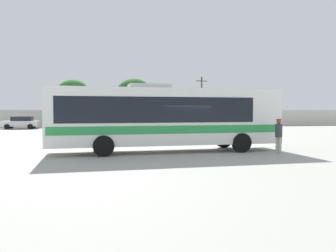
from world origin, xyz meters
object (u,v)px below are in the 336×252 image
at_px(coach_bus_white_green, 164,116).
at_px(attendant_by_bus_door, 279,134).
at_px(roadside_tree_left, 73,94).
at_px(utility_pole_near, 202,100).
at_px(roadside_tree_midleft, 134,95).
at_px(parked_car_third_black, 130,122).
at_px(parked_car_leftmost_white, 21,122).
at_px(parked_car_second_red, 68,122).

distance_m(coach_bus_white_green, attendant_by_bus_door, 6.10).
bearing_deg(roadside_tree_left, utility_pole_near, -7.59).
bearing_deg(roadside_tree_midleft, parked_car_third_black, -98.40).
distance_m(attendant_by_bus_door, parked_car_leftmost_white, 33.92).
bearing_deg(parked_car_leftmost_white, parked_car_second_red, -6.92).
bearing_deg(coach_bus_white_green, roadside_tree_midleft, 88.98).
bearing_deg(attendant_by_bus_door, coach_bus_white_green, 162.31).
bearing_deg(coach_bus_white_green, utility_pole_near, 71.36).
bearing_deg(parked_car_second_red, roadside_tree_midleft, 38.44).
bearing_deg(parked_car_third_black, coach_bus_white_green, -89.14).
distance_m(coach_bus_white_green, roadside_tree_left, 36.18).
height_order(coach_bus_white_green, roadside_tree_left, roadside_tree_left).
xyz_separation_m(parked_car_leftmost_white, roadside_tree_midleft, (14.35, 6.23, 3.81)).
distance_m(coach_bus_white_green, roadside_tree_midleft, 32.26).
height_order(attendant_by_bus_door, roadside_tree_midleft, roadside_tree_midleft).
bearing_deg(roadside_tree_left, attendant_by_bus_door, -68.88).
distance_m(attendant_by_bus_door, parked_car_third_black, 28.18).
bearing_deg(parked_car_second_red, parked_car_third_black, 3.30).
distance_m(parked_car_third_black, roadside_tree_midleft, 7.59).
bearing_deg(attendant_by_bus_door, utility_pole_near, 81.36).
xyz_separation_m(parked_car_second_red, parked_car_third_black, (7.76, 0.45, -0.03)).
xyz_separation_m(parked_car_leftmost_white, roadside_tree_left, (5.28, 9.14, 3.99)).
distance_m(coach_bus_white_green, parked_car_second_red, 26.53).
relative_size(coach_bus_white_green, roadside_tree_midleft, 1.81).
bearing_deg(coach_bus_white_green, parked_car_second_red, 107.89).
relative_size(parked_car_third_black, utility_pole_near, 0.63).
relative_size(attendant_by_bus_door, parked_car_third_black, 0.39).
relative_size(attendant_by_bus_door, roadside_tree_left, 0.26).
bearing_deg(attendant_by_bus_door, parked_car_leftmost_white, 125.14).
height_order(coach_bus_white_green, parked_car_third_black, coach_bus_white_green).
xyz_separation_m(coach_bus_white_green, parked_car_second_red, (-8.14, 25.23, -1.15)).
bearing_deg(parked_car_leftmost_white, coach_bus_white_green, -61.99).
xyz_separation_m(parked_car_second_red, utility_pole_near, (19.10, 7.23, 3.08)).
height_order(roadside_tree_left, roadside_tree_midleft, roadside_tree_left).
bearing_deg(roadside_tree_midleft, attendant_by_bus_door, -81.35).
relative_size(parked_car_leftmost_white, roadside_tree_midleft, 0.61).
distance_m(attendant_by_bus_door, roadside_tree_midleft, 34.55).
height_order(coach_bus_white_green, parked_car_leftmost_white, coach_bus_white_green).
relative_size(coach_bus_white_green, parked_car_leftmost_white, 2.95).
relative_size(parked_car_leftmost_white, parked_car_third_black, 0.91).
relative_size(parked_car_second_red, roadside_tree_midleft, 0.66).
relative_size(parked_car_third_black, roadside_tree_left, 0.67).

